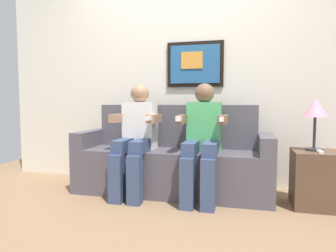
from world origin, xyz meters
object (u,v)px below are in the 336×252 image
at_px(couch, 172,162).
at_px(person_on_left, 136,135).
at_px(spare_remote_on_table, 320,152).
at_px(table_lamp, 315,110).
at_px(person_on_right, 202,137).
at_px(side_table_right, 316,179).

bearing_deg(couch, person_on_left, -153.22).
relative_size(person_on_left, spare_remote_on_table, 8.54).
height_order(table_lamp, spare_remote_on_table, table_lamp).
bearing_deg(person_on_right, couch, 153.19).
relative_size(person_on_right, table_lamp, 2.41).
bearing_deg(couch, table_lamp, -3.56).
bearing_deg(person_on_right, side_table_right, 3.51).
bearing_deg(person_on_left, spare_remote_on_table, -1.05).
bearing_deg(person_on_left, couch, 26.78).
relative_size(person_on_right, spare_remote_on_table, 8.54).
xyz_separation_m(person_on_left, side_table_right, (1.67, 0.06, -0.36)).
bearing_deg(side_table_right, person_on_left, -177.90).
bearing_deg(couch, side_table_right, -4.54).
xyz_separation_m(couch, side_table_right, (1.34, -0.11, -0.06)).
relative_size(couch, side_table_right, 3.94).
relative_size(couch, person_on_right, 1.77).
bearing_deg(table_lamp, couch, 176.44).
distance_m(couch, person_on_left, 0.47).
height_order(couch, person_on_left, person_on_left).
xyz_separation_m(couch, person_on_right, (0.33, -0.17, 0.29)).
distance_m(person_on_left, person_on_right, 0.66).
height_order(person_on_left, side_table_right, person_on_left).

